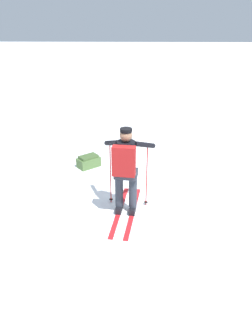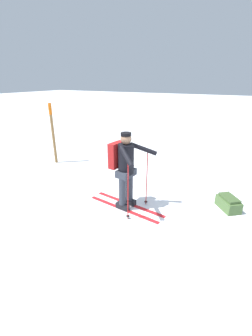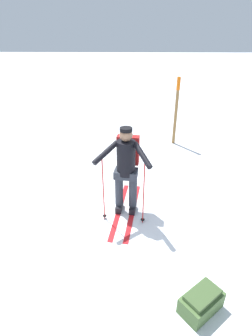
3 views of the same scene
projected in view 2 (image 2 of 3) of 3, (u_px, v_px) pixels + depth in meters
The scene contains 4 objects.
ground_plane at pixel (125, 227), 4.27m from camera, with size 80.00×80.00×0.00m, color white.
skier at pixel (125, 166), 4.62m from camera, with size 0.97×1.81×1.66m.
dropped_backpack at pixel (228, 203), 4.82m from camera, with size 0.61×0.57×0.30m.
trail_marker at pixel (53, 129), 7.16m from camera, with size 0.10×0.10×1.94m.
Camera 2 is at (-3.10, -1.72, 2.63)m, focal length 24.00 mm.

